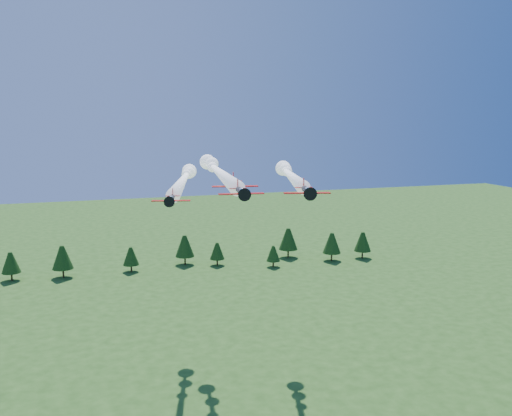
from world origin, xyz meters
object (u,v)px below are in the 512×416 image
object	(u,v)px
plane_lead	(218,171)
plane_right	(289,174)
plane_left	(184,179)
plane_slot	(235,184)

from	to	relation	value
plane_lead	plane_right	size ratio (longest dim) A/B	1.23
plane_left	plane_right	distance (m)	23.51
plane_right	plane_lead	bearing A→B (deg)	-165.26
plane_left	plane_slot	distance (m)	26.54
plane_lead	plane_slot	bearing A→B (deg)	-85.79
plane_right	plane_left	bearing A→B (deg)	171.60
plane_right	plane_slot	distance (m)	24.06
plane_right	plane_slot	size ratio (longest dim) A/B	5.12
plane_left	plane_right	world-z (taller)	plane_right
plane_lead	plane_slot	world-z (taller)	plane_lead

